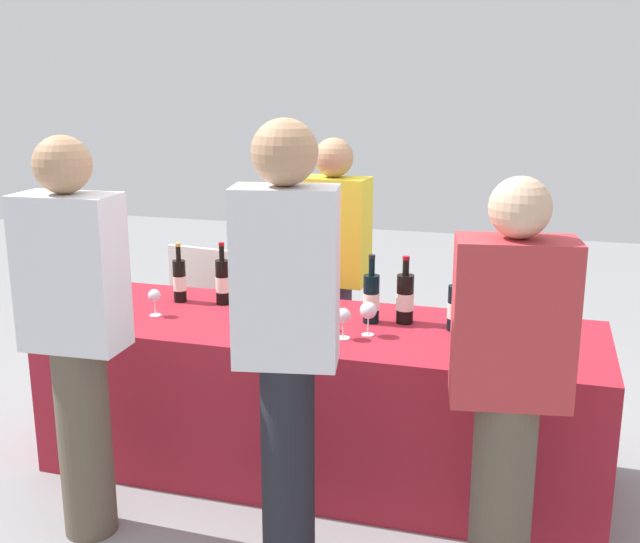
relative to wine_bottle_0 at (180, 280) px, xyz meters
The scene contains 17 objects.
ground_plane 1.16m from the wine_bottle_0, 11.02° to the right, with size 12.00×12.00×0.00m, color gray.
tasting_table 0.93m from the wine_bottle_0, 11.02° to the right, with size 2.57×0.83×0.73m, color maroon.
wine_bottle_0 is the anchor object (origin of this frame).
wine_bottle_1 0.23m from the wine_bottle_0, ahead, with size 0.07×0.07×0.31m.
wine_bottle_2 1.01m from the wine_bottle_0, ahead, with size 0.08×0.08×0.32m.
wine_bottle_3 1.16m from the wine_bottle_0, ahead, with size 0.08×0.08×0.32m.
wine_bottle_4 1.40m from the wine_bottle_0, ahead, with size 0.08×0.08×0.30m.
wine_bottle_5 1.59m from the wine_bottle_0, ahead, with size 0.08×0.08×0.33m.
wine_glass_0 0.25m from the wine_bottle_0, 91.31° to the right, with size 0.06×0.06×0.13m.
wine_glass_1 0.83m from the wine_bottle_0, 16.65° to the right, with size 0.06×0.06×0.13m.
wine_glass_2 0.99m from the wine_bottle_0, 18.84° to the right, with size 0.07×0.07×0.14m.
wine_glass_3 1.06m from the wine_bottle_0, 13.44° to the right, with size 0.08×0.08×0.15m.
server_pouring 0.83m from the wine_bottle_0, 34.94° to the left, with size 0.39×0.23×1.54m.
guest_0 0.93m from the wine_bottle_0, 88.96° to the right, with size 0.40×0.23×1.64m.
guest_1 1.31m from the wine_bottle_0, 46.65° to the right, with size 0.39×0.26×1.71m.
guest_2 1.87m from the wine_bottle_0, 27.12° to the right, with size 0.43×0.28×1.53m.
menu_board 0.86m from the wine_bottle_0, 102.28° to the left, with size 0.60×0.03×0.84m, color white.
Camera 1 is at (0.95, -3.23, 1.84)m, focal length 42.99 mm.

